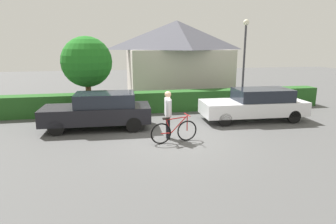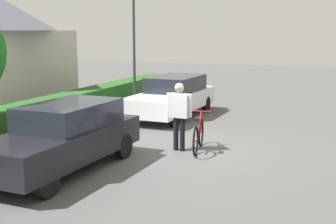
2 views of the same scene
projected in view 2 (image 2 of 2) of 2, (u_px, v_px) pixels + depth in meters
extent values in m
plane|color=#4D4D4D|center=(181.00, 148.00, 11.75)|extent=(60.00, 60.00, 0.00)
cube|color=#245620|center=(39.00, 118.00, 13.20)|extent=(18.05, 0.90, 1.01)
cube|color=black|center=(61.00, 144.00, 9.74)|extent=(4.30, 1.80, 0.63)
cube|color=#1E232D|center=(70.00, 115.00, 9.95)|extent=(2.37, 1.52, 0.53)
cylinder|color=black|center=(73.00, 140.00, 11.38)|extent=(0.61, 0.21, 0.60)
cylinder|color=black|center=(123.00, 146.00, 10.82)|extent=(0.61, 0.21, 0.60)
cylinder|color=black|center=(46.00, 182.00, 8.22)|extent=(0.61, 0.21, 0.60)
cube|color=silver|center=(171.00, 100.00, 15.99)|extent=(4.66, 1.91, 0.61)
cube|color=#1E232D|center=(176.00, 83.00, 16.27)|extent=(2.48, 1.61, 0.53)
cylinder|color=black|center=(169.00, 101.00, 17.75)|extent=(0.57, 0.21, 0.57)
cylinder|color=black|center=(206.00, 104.00, 17.15)|extent=(0.57, 0.21, 0.57)
cylinder|color=black|center=(132.00, 115.00, 14.94)|extent=(0.57, 0.21, 0.57)
cylinder|color=black|center=(174.00, 118.00, 14.34)|extent=(0.57, 0.21, 0.57)
torus|color=black|center=(201.00, 133.00, 11.92)|extent=(0.74, 0.17, 0.74)
torus|color=black|center=(196.00, 141.00, 10.98)|extent=(0.74, 0.17, 0.74)
cylinder|color=#B21E1E|center=(200.00, 125.00, 11.58)|extent=(0.62, 0.13, 0.59)
cylinder|color=#B21E1E|center=(197.00, 129.00, 11.21)|extent=(0.23, 0.07, 0.52)
cylinder|color=#B21E1E|center=(199.00, 117.00, 11.43)|extent=(0.74, 0.15, 0.08)
cylinder|color=#B21E1E|center=(197.00, 140.00, 11.16)|extent=(0.37, 0.09, 0.05)
cylinder|color=#B21E1E|center=(201.00, 122.00, 11.87)|extent=(0.04, 0.04, 0.54)
cube|color=black|center=(197.00, 119.00, 11.07)|extent=(0.23, 0.13, 0.06)
cylinder|color=#B21E1E|center=(201.00, 111.00, 11.82)|extent=(0.11, 0.50, 0.03)
cylinder|color=black|center=(176.00, 134.00, 11.53)|extent=(0.13, 0.13, 0.86)
cylinder|color=black|center=(182.00, 134.00, 11.45)|extent=(0.13, 0.13, 0.86)
cube|color=silver|center=(179.00, 106.00, 11.36)|extent=(0.24, 0.52, 0.61)
sphere|color=tan|center=(179.00, 88.00, 11.28)|extent=(0.23, 0.23, 0.23)
cylinder|color=silver|center=(168.00, 104.00, 11.49)|extent=(0.09, 0.09, 0.58)
cylinder|color=silver|center=(190.00, 106.00, 11.23)|extent=(0.09, 0.09, 0.58)
cylinder|color=#38383D|center=(134.00, 56.00, 16.44)|extent=(0.10, 0.10, 4.23)
cylinder|color=red|center=(25.00, 143.00, 10.90)|extent=(0.20, 0.20, 0.70)
sphere|color=red|center=(25.00, 128.00, 10.84)|extent=(0.18, 0.18, 0.18)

